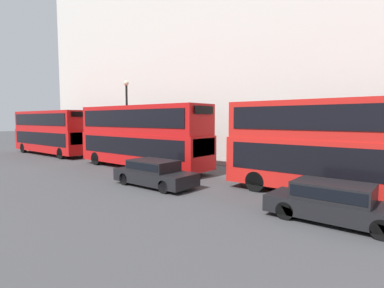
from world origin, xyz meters
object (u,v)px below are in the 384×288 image
object	(u,v)px
car_dark_sedan	(334,201)
car_hatchback	(154,172)
bus_leading	(344,145)
bus_third_in_queue	(52,131)
bus_second_in_queue	(142,134)
pedestrian	(168,154)

from	to	relation	value
car_dark_sedan	car_hatchback	bearing A→B (deg)	90.00
car_dark_sedan	bus_leading	bearing A→B (deg)	8.39
bus_leading	bus_third_in_queue	distance (m)	26.51
bus_third_in_queue	car_dark_sedan	bearing A→B (deg)	-97.17
car_dark_sedan	bus_second_in_queue	bearing A→B (deg)	76.02
bus_third_in_queue	pedestrian	distance (m)	13.91
bus_second_in_queue	pedestrian	bearing A→B (deg)	-5.49
bus_second_in_queue	pedestrian	world-z (taller)	bus_second_in_queue
bus_third_in_queue	car_hatchback	bearing A→B (deg)	-100.60
bus_third_in_queue	car_hatchback	xyz separation A→B (m)	(-3.40, -18.17, -1.65)
car_dark_sedan	car_hatchback	xyz separation A→B (m)	(0.00, 8.84, 0.01)
car_dark_sedan	pedestrian	world-z (taller)	pedestrian
car_hatchback	pedestrian	distance (m)	7.47
bus_second_in_queue	car_dark_sedan	distance (m)	14.18
car_hatchback	pedestrian	size ratio (longest dim) A/B	2.62
bus_leading	pedestrian	distance (m)	13.25
bus_third_in_queue	car_dark_sedan	size ratio (longest dim) A/B	2.44
bus_second_in_queue	car_hatchback	size ratio (longest dim) A/B	2.41
bus_second_in_queue	bus_third_in_queue	bearing A→B (deg)	90.00
bus_second_in_queue	pedestrian	distance (m)	3.00
bus_leading	bus_third_in_queue	xyz separation A→B (m)	(0.00, 26.51, -0.04)
bus_third_in_queue	pedestrian	xyz separation A→B (m)	(2.50, -13.60, -1.57)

